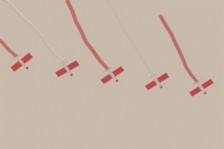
# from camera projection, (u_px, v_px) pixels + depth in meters

# --- Properties ---
(airplane_lead) EXTENTS (6.07, 4.64, 1.50)m
(airplane_lead) POSITION_uv_depth(u_px,v_px,m) (201.00, 87.00, 74.04)
(airplane_lead) COLOR white
(smoke_trail_lead) EXTENTS (7.73, 17.68, 2.26)m
(smoke_trail_lead) POSITION_uv_depth(u_px,v_px,m) (179.00, 51.00, 69.55)
(smoke_trail_lead) COLOR #DB4C4C
(airplane_left_wing) EXTENTS (6.05, 4.64, 1.50)m
(airplane_left_wing) POSITION_uv_depth(u_px,v_px,m) (157.00, 81.00, 73.68)
(airplane_left_wing) COLOR white
(smoke_trail_left_wing) EXTENTS (12.62, 27.38, 2.03)m
(smoke_trail_left_wing) POSITION_uv_depth(u_px,v_px,m) (121.00, 22.00, 67.57)
(smoke_trail_left_wing) COLOR white
(airplane_right_wing) EXTENTS (6.06, 4.64, 1.50)m
(airplane_right_wing) POSITION_uv_depth(u_px,v_px,m) (112.00, 75.00, 73.33)
(airplane_right_wing) COLOR white
(smoke_trail_right_wing) EXTENTS (7.93, 16.72, 2.90)m
(smoke_trail_right_wing) POSITION_uv_depth(u_px,v_px,m) (86.00, 37.00, 70.16)
(smoke_trail_right_wing) COLOR #DB4C4C
(airplane_slot) EXTENTS (5.99, 4.63, 1.50)m
(airplane_slot) POSITION_uv_depth(u_px,v_px,m) (67.00, 68.00, 72.97)
(airplane_slot) COLOR white
(smoke_trail_slot) EXTENTS (5.16, 22.48, 1.86)m
(smoke_trail_slot) POSITION_uv_depth(u_px,v_px,m) (28.00, 24.00, 69.06)
(smoke_trail_slot) COLOR white
(airplane_trail) EXTENTS (6.07, 4.63, 1.50)m
(airplane_trail) POSITION_uv_depth(u_px,v_px,m) (22.00, 62.00, 72.61)
(airplane_trail) COLOR white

